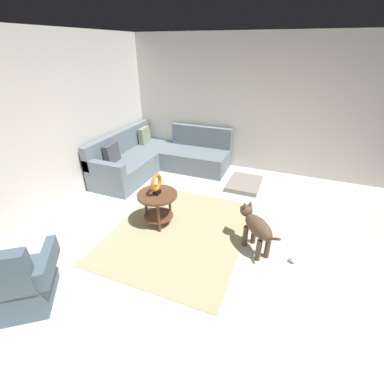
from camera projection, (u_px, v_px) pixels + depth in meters
ground_plane at (220, 252)px, 3.63m from camera, size 6.00×6.00×0.10m
wall_back at (35, 131)px, 3.88m from camera, size 6.00×0.12×2.70m
wall_right at (264, 107)px, 5.32m from camera, size 0.12×6.00×2.70m
area_rug at (179, 231)px, 3.95m from camera, size 2.30×1.90×0.01m
sectional_couch at (157, 159)px, 5.72m from camera, size 2.20×2.25×0.88m
armchair at (15, 284)px, 2.68m from camera, size 0.95×1.00×0.88m
side_table at (158, 201)px, 3.93m from camera, size 0.60×0.60×0.54m
torus_sculpture at (156, 184)px, 3.78m from camera, size 0.28×0.08×0.33m
dog_bed_mat at (244, 184)px, 5.21m from camera, size 0.80×0.60×0.09m
dog at (256, 227)px, 3.43m from camera, size 0.65×0.62×0.63m
dog_toy_ball at (293, 260)px, 3.37m from camera, size 0.08×0.08×0.08m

